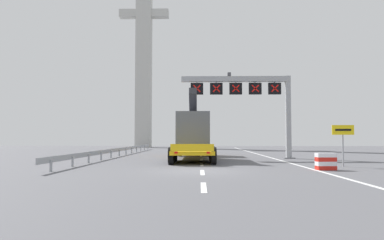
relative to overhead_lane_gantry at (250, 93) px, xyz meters
name	(u,v)px	position (x,y,z in m)	size (l,w,h in m)	color
ground	(197,171)	(-4.33, -11.25, -5.42)	(112.00, 112.00, 0.00)	#5B5B60
lane_markings	(201,155)	(-4.07, 6.18, -5.41)	(0.20, 49.47, 0.01)	silver
edge_line_right	(272,158)	(1.87, 0.75, -5.41)	(0.20, 63.00, 0.01)	silver
overhead_lane_gantry	(250,93)	(0.00, 0.00, 0.00)	(9.28, 0.90, 7.12)	#9EA0A5
heavy_haul_truck_yellow	(193,134)	(-4.71, 0.40, -3.43)	(3.06, 14.08, 5.30)	yellow
exit_sign_yellow	(343,135)	(4.26, -8.28, -3.58)	(1.29, 0.15, 2.45)	#9EA0A5
crash_barrier_striped	(326,161)	(2.44, -10.52, -4.97)	(1.04, 0.58, 0.90)	red
guardrail_left	(122,150)	(-11.70, 4.99, -4.86)	(0.13, 36.48, 0.76)	#999EA3
bridge_pylon_distant	(144,37)	(-14.36, 34.65, 14.70)	(9.00, 2.00, 39.44)	#B7B7B2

